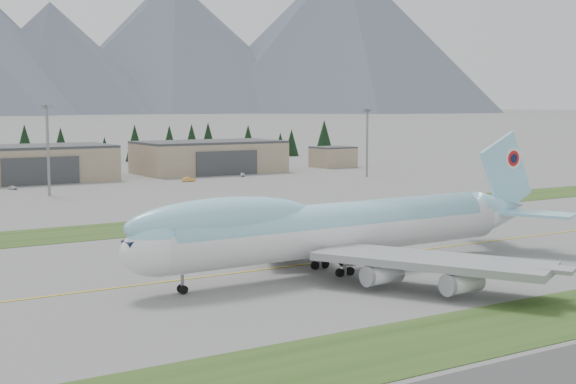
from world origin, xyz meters
TOP-DOWN VIEW (x-y plane):
  - ground at (0.00, 0.00)m, footprint 7000.00×7000.00m
  - grass_strip_far at (0.00, 45.00)m, footprint 400.00×18.00m
  - taxiway_line_main at (0.00, 0.00)m, footprint 400.00×0.40m
  - boeing_747_freighter at (-12.96, -6.52)m, footprint 70.50×61.32m
  - hangar_center at (-15.00, 149.90)m, footprint 48.00×26.60m
  - hangar_right at (45.00, 149.90)m, footprint 48.00×26.60m
  - control_shed at (95.00, 148.00)m, footprint 14.00×12.00m
  - service_vehicle_a at (-25.03, 128.22)m, footprint 2.26×3.39m
  - service_vehicle_b at (25.34, 124.03)m, footprint 4.20×1.58m
  - service_vehicle_c at (47.38, 130.75)m, footprint 3.06×4.14m
  - conifer_belt at (5.67, 212.84)m, footprint 272.54×16.44m

SIDE VIEW (x-z plane):
  - ground at x=0.00m, z-range 0.00..0.00m
  - grass_strip_far at x=0.00m, z-range -0.04..0.04m
  - taxiway_line_main at x=0.00m, z-range -0.01..0.01m
  - service_vehicle_a at x=-25.03m, z-range -0.54..0.54m
  - service_vehicle_b at x=25.34m, z-range -0.69..0.69m
  - service_vehicle_c at x=47.38m, z-range -0.56..0.56m
  - control_shed at x=95.00m, z-range 0.00..7.60m
  - hangar_center at x=-15.00m, z-range -0.01..10.79m
  - hangar_right at x=45.00m, z-range -0.01..10.79m
  - boeing_747_freighter at x=-12.96m, z-range -3.18..15.52m
  - conifer_belt at x=5.67m, z-range -1.23..15.62m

